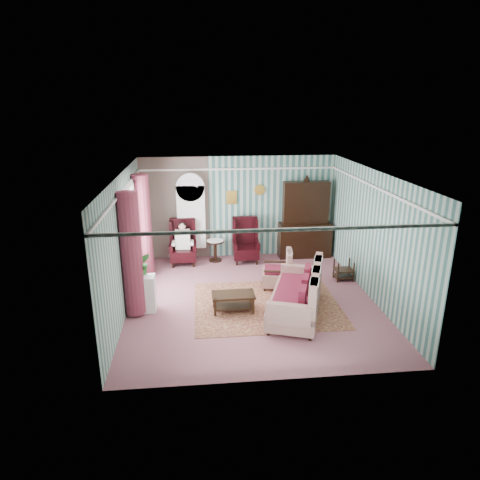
{
  "coord_description": "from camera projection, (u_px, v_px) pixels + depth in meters",
  "views": [
    {
      "loc": [
        -1.18,
        -8.84,
        4.33
      ],
      "look_at": [
        -0.2,
        0.6,
        1.25
      ],
      "focal_mm": 32.0,
      "sensor_mm": 36.0,
      "label": 1
    }
  ],
  "objects": [
    {
      "name": "floor",
      "position": [
        251.0,
        299.0,
        9.82
      ],
      "size": [
        6.0,
        6.0,
        0.0
      ],
      "primitive_type": "plane",
      "color": "#975765",
      "rests_on": "ground"
    },
    {
      "name": "bookcase",
      "position": [
        191.0,
        221.0,
        12.03
      ],
      "size": [
        0.8,
        0.28,
        2.24
      ],
      "primitive_type": "cube",
      "color": "silver",
      "rests_on": "floor"
    },
    {
      "name": "potted_plant_b",
      "position": [
        144.0,
        264.0,
        9.12
      ],
      "size": [
        0.31,
        0.27,
        0.47
      ],
      "primitive_type": "imported",
      "rotation": [
        0.0,
        0.0,
        0.28
      ],
      "color": "#1F531A",
      "rests_on": "plant_stand"
    },
    {
      "name": "wingback_right",
      "position": [
        246.0,
        241.0,
        11.96
      ],
      "size": [
        0.76,
        0.8,
        1.25
      ],
      "primitive_type": "cube",
      "color": "black",
      "rests_on": "floor"
    },
    {
      "name": "plant_stand",
      "position": [
        143.0,
        294.0,
        9.18
      ],
      "size": [
        0.55,
        0.35,
        0.8
      ],
      "primitive_type": "cube",
      "color": "white",
      "rests_on": "floor"
    },
    {
      "name": "dresser_hutch",
      "position": [
        306.0,
        217.0,
        12.21
      ],
      "size": [
        1.5,
        0.56,
        2.36
      ],
      "primitive_type": "cube",
      "color": "black",
      "rests_on": "floor"
    },
    {
      "name": "room_shell",
      "position": [
        223.0,
        214.0,
        9.3
      ],
      "size": [
        5.53,
        6.02,
        2.91
      ],
      "color": "#3A6B65",
      "rests_on": "ground"
    },
    {
      "name": "seated_woman",
      "position": [
        183.0,
        244.0,
        11.8
      ],
      "size": [
        0.44,
        0.4,
        1.18
      ],
      "primitive_type": null,
      "color": "silver",
      "rests_on": "floor"
    },
    {
      "name": "sofa",
      "position": [
        295.0,
        294.0,
        8.98
      ],
      "size": [
        1.62,
        2.38,
        0.94
      ],
      "primitive_type": "cube",
      "rotation": [
        0.0,
        0.0,
        1.24
      ],
      "color": "beige",
      "rests_on": "floor"
    },
    {
      "name": "coffee_table",
      "position": [
        233.0,
        302.0,
        9.22
      ],
      "size": [
        0.93,
        0.51,
        0.4
      ],
      "primitive_type": "cube",
      "rotation": [
        0.0,
        0.0,
        0.02
      ],
      "color": "black",
      "rests_on": "floor"
    },
    {
      "name": "nest_table",
      "position": [
        344.0,
        270.0,
        10.83
      ],
      "size": [
        0.45,
        0.38,
        0.54
      ],
      "primitive_type": "cube",
      "color": "black",
      "rests_on": "floor"
    },
    {
      "name": "wingback_left",
      "position": [
        183.0,
        243.0,
        11.79
      ],
      "size": [
        0.76,
        0.8,
        1.25
      ],
      "primitive_type": "cube",
      "color": "black",
      "rests_on": "floor"
    },
    {
      "name": "potted_plant_a",
      "position": [
        139.0,
        270.0,
        8.89
      ],
      "size": [
        0.34,
        0.3,
        0.38
      ],
      "primitive_type": "imported",
      "rotation": [
        0.0,
        0.0,
        -0.01
      ],
      "color": "#1B581E",
      "rests_on": "plant_stand"
    },
    {
      "name": "floral_armchair",
      "position": [
        277.0,
        268.0,
        10.35
      ],
      "size": [
        0.88,
        0.88,
        0.99
      ],
      "primitive_type": "cube",
      "rotation": [
        0.0,
        0.0,
        1.4
      ],
      "color": "#BBAF91",
      "rests_on": "floor"
    },
    {
      "name": "rug",
      "position": [
        266.0,
        304.0,
        9.56
      ],
      "size": [
        3.2,
        2.6,
        0.01
      ],
      "primitive_type": "cube",
      "color": "#451817",
      "rests_on": "floor"
    },
    {
      "name": "potted_plant_c",
      "position": [
        140.0,
        266.0,
        9.1
      ],
      "size": [
        0.26,
        0.26,
        0.41
      ],
      "primitive_type": "imported",
      "rotation": [
        0.0,
        0.0,
        0.13
      ],
      "color": "#20561B",
      "rests_on": "plant_stand"
    },
    {
      "name": "round_side_table",
      "position": [
        215.0,
        251.0,
        12.12
      ],
      "size": [
        0.5,
        0.5,
        0.6
      ],
      "primitive_type": "cylinder",
      "color": "black",
      "rests_on": "floor"
    }
  ]
}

